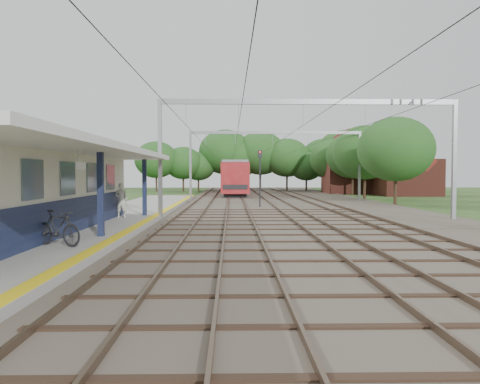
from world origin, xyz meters
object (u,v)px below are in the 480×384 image
object	(u,v)px
bicycle	(58,228)
train	(234,177)
person	(121,200)
signal_post	(260,171)

from	to	relation	value
bicycle	train	world-z (taller)	train
person	train	world-z (taller)	train
person	signal_post	xyz separation A→B (m)	(8.25, 11.58, 1.64)
person	train	size ratio (longest dim) A/B	0.05
bicycle	train	bearing A→B (deg)	20.31
bicycle	train	distance (m)	54.65
person	signal_post	distance (m)	14.31
train	signal_post	world-z (taller)	signal_post
person	signal_post	bearing A→B (deg)	-122.17
bicycle	person	bearing A→B (deg)	28.21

